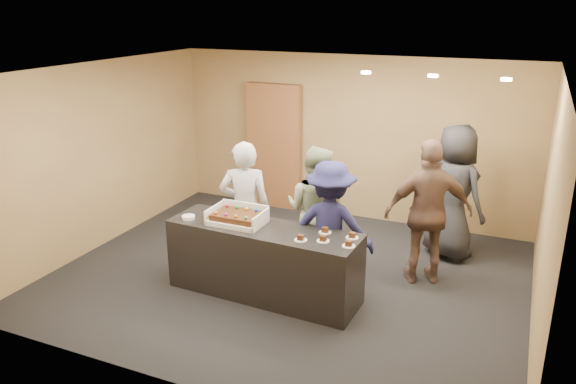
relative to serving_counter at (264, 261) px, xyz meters
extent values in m
plane|color=black|center=(0.09, 0.58, -0.45)|extent=(6.00, 6.00, 0.00)
plane|color=white|center=(0.09, 0.58, 2.25)|extent=(6.00, 6.00, 0.00)
cube|color=olive|center=(0.09, 3.08, 0.90)|extent=(6.00, 0.04, 2.70)
cube|color=olive|center=(0.09, -1.92, 0.90)|extent=(6.00, 0.04, 2.70)
cube|color=olive|center=(-2.91, 0.58, 0.90)|extent=(0.04, 5.00, 2.70)
cube|color=olive|center=(3.09, 0.58, 0.90)|extent=(0.04, 5.00, 2.70)
cube|color=black|center=(0.00, 0.00, 0.00)|extent=(2.43, 0.81, 0.90)
cube|color=brown|center=(-1.25, 2.99, 0.64)|extent=(0.99, 0.15, 2.18)
cube|color=white|center=(-0.36, 0.00, 0.48)|extent=(0.65, 0.45, 0.06)
cube|color=white|center=(-0.68, 0.00, 0.54)|extent=(0.02, 0.45, 0.18)
cube|color=white|center=(-0.03, 0.00, 0.54)|extent=(0.02, 0.45, 0.18)
cube|color=white|center=(-0.36, 0.23, 0.55)|extent=(0.65, 0.02, 0.20)
cube|color=#371D0C|center=(-0.36, 0.00, 0.54)|extent=(0.57, 0.39, 0.07)
sphere|color=red|center=(-0.57, 0.14, 0.60)|extent=(0.04, 0.04, 0.04)
sphere|color=#178D1E|center=(-0.43, 0.14, 0.60)|extent=(0.04, 0.04, 0.04)
sphere|color=yellow|center=(-0.30, 0.14, 0.60)|extent=(0.04, 0.04, 0.04)
sphere|color=blue|center=(-0.16, 0.14, 0.60)|extent=(0.04, 0.04, 0.04)
sphere|color=orange|center=(-0.57, -0.14, 0.60)|extent=(0.04, 0.04, 0.04)
sphere|color=#AD2582|center=(-0.43, -0.14, 0.60)|extent=(0.04, 0.04, 0.04)
sphere|color=orange|center=(-0.30, -0.14, 0.60)|extent=(0.04, 0.04, 0.04)
sphere|color=#23B361|center=(-0.16, -0.14, 0.60)|extent=(0.04, 0.04, 0.04)
cylinder|color=white|center=(-0.99, -0.12, 0.47)|extent=(0.16, 0.16, 0.04)
cylinder|color=white|center=(0.56, -0.18, 0.45)|extent=(0.15, 0.15, 0.01)
cube|color=#371D0C|center=(0.56, -0.18, 0.49)|extent=(0.07, 0.06, 0.06)
cylinder|color=white|center=(0.74, 0.15, 0.45)|extent=(0.15, 0.15, 0.01)
cube|color=#371D0C|center=(0.74, 0.15, 0.49)|extent=(0.07, 0.06, 0.06)
cylinder|color=white|center=(0.81, -0.10, 0.45)|extent=(0.15, 0.15, 0.01)
cube|color=#371D0C|center=(0.81, -0.10, 0.49)|extent=(0.07, 0.06, 0.06)
cylinder|color=white|center=(1.08, 0.13, 0.45)|extent=(0.15, 0.15, 0.01)
cube|color=#371D0C|center=(1.08, 0.13, 0.49)|extent=(0.07, 0.06, 0.06)
cylinder|color=white|center=(1.12, -0.12, 0.45)|extent=(0.15, 0.15, 0.01)
cube|color=#371D0C|center=(1.12, -0.12, 0.49)|extent=(0.07, 0.06, 0.06)
imported|color=#B1B1B6|center=(-0.48, 0.45, 0.46)|extent=(0.78, 0.65, 1.82)
imported|color=gray|center=(0.34, 0.88, 0.42)|extent=(0.90, 0.73, 1.74)
imported|color=#1A1B45|center=(0.69, 0.45, 0.39)|extent=(1.19, 0.82, 1.69)
imported|color=brown|center=(1.76, 1.17, 0.50)|extent=(1.21, 0.88, 1.90)
imported|color=#222327|center=(1.94, 2.10, 0.51)|extent=(1.12, 1.01, 1.92)
cylinder|color=#FFEAC6|center=(0.89, 1.08, 2.22)|extent=(0.12, 0.12, 0.03)
cylinder|color=#FFEAC6|center=(1.69, 1.08, 2.22)|extent=(0.12, 0.12, 0.03)
cylinder|color=#FFEAC6|center=(2.49, 1.08, 2.22)|extent=(0.12, 0.12, 0.03)
camera|label=1|loc=(2.79, -5.63, 3.03)|focal=35.00mm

